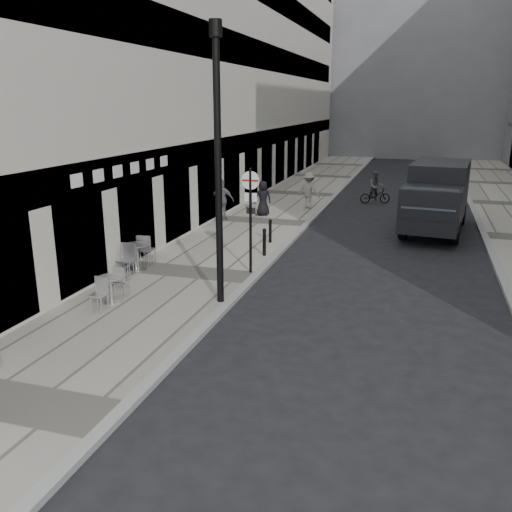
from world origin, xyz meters
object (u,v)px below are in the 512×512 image
at_px(lamppost, 218,154).
at_px(panel_van, 437,194).
at_px(sign_post, 251,206).
at_px(cyclist, 375,191).

relative_size(lamppost, panel_van, 1.13).
relative_size(sign_post, cyclist, 1.88).
height_order(panel_van, cyclist, panel_van).
xyz_separation_m(panel_van, cyclist, (-2.86, 5.56, -0.87)).
bearing_deg(cyclist, lamppost, -117.53).
bearing_deg(lamppost, panel_van, 62.95).
bearing_deg(panel_van, sign_post, -117.63).
height_order(lamppost, panel_van, lamppost).
bearing_deg(panel_van, lamppost, -110.59).
relative_size(lamppost, cyclist, 4.04).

